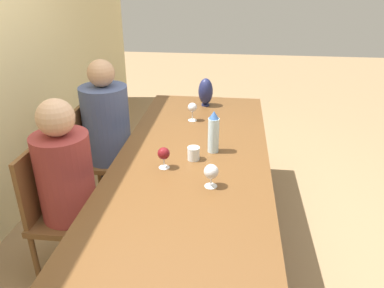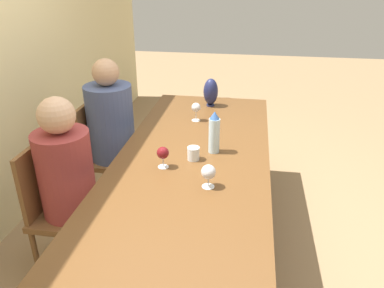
{
  "view_description": "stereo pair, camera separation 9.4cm",
  "coord_description": "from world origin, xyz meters",
  "px_view_note": "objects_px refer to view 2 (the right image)",
  "views": [
    {
      "loc": [
        -2.07,
        -0.25,
        1.88
      ],
      "look_at": [
        0.05,
        0.0,
        0.87
      ],
      "focal_mm": 35.0,
      "sensor_mm": 36.0,
      "label": 1
    },
    {
      "loc": [
        -2.06,
        -0.34,
        1.88
      ],
      "look_at": [
        0.05,
        0.0,
        0.87
      ],
      "focal_mm": 35.0,
      "sensor_mm": 36.0,
      "label": 2
    }
  ],
  "objects_px": {
    "water_bottle": "(214,133)",
    "water_tumbler": "(193,153)",
    "wine_glass_1": "(196,108)",
    "wine_glass_3": "(163,153)",
    "person_far": "(113,132)",
    "person_near": "(69,183)",
    "vase": "(211,92)",
    "wine_glass_2": "(208,172)",
    "chair_near": "(61,205)",
    "chair_far": "(106,152)"
  },
  "relations": [
    {
      "from": "water_bottle",
      "to": "water_tumbler",
      "type": "relative_size",
      "value": 3.35
    },
    {
      "from": "wine_glass_1",
      "to": "wine_glass_3",
      "type": "bearing_deg",
      "value": 174.18
    },
    {
      "from": "wine_glass_1",
      "to": "wine_glass_3",
      "type": "relative_size",
      "value": 1.09
    },
    {
      "from": "water_tumbler",
      "to": "person_far",
      "type": "distance_m",
      "value": 0.95
    },
    {
      "from": "water_bottle",
      "to": "wine_glass_3",
      "type": "bearing_deg",
      "value": 132.65
    },
    {
      "from": "wine_glass_1",
      "to": "person_near",
      "type": "bearing_deg",
      "value": 143.43
    },
    {
      "from": "water_tumbler",
      "to": "wine_glass_3",
      "type": "bearing_deg",
      "value": 127.68
    },
    {
      "from": "water_tumbler",
      "to": "person_near",
      "type": "bearing_deg",
      "value": 106.92
    },
    {
      "from": "vase",
      "to": "wine_glass_1",
      "type": "distance_m",
      "value": 0.38
    },
    {
      "from": "vase",
      "to": "person_far",
      "type": "xyz_separation_m",
      "value": [
        -0.48,
        0.74,
        -0.23
      ]
    },
    {
      "from": "wine_glass_2",
      "to": "person_far",
      "type": "distance_m",
      "value": 1.26
    },
    {
      "from": "water_bottle",
      "to": "water_tumbler",
      "type": "bearing_deg",
      "value": 138.62
    },
    {
      "from": "water_tumbler",
      "to": "chair_near",
      "type": "xyz_separation_m",
      "value": [
        -0.23,
        0.84,
        -0.33
      ]
    },
    {
      "from": "vase",
      "to": "person_near",
      "type": "bearing_deg",
      "value": 149.68
    },
    {
      "from": "water_bottle",
      "to": "person_near",
      "type": "height_order",
      "value": "person_near"
    },
    {
      "from": "water_tumbler",
      "to": "chair_near",
      "type": "distance_m",
      "value": 0.93
    },
    {
      "from": "wine_glass_3",
      "to": "chair_near",
      "type": "distance_m",
      "value": 0.78
    },
    {
      "from": "wine_glass_1",
      "to": "water_tumbler",
      "type": "bearing_deg",
      "value": -172.7
    },
    {
      "from": "vase",
      "to": "wine_glass_1",
      "type": "xyz_separation_m",
      "value": [
        -0.37,
        0.08,
        -0.02
      ]
    },
    {
      "from": "wine_glass_2",
      "to": "wine_glass_3",
      "type": "xyz_separation_m",
      "value": [
        0.18,
        0.3,
        0.0
      ]
    },
    {
      "from": "water_tumbler",
      "to": "wine_glass_1",
      "type": "relative_size",
      "value": 0.58
    },
    {
      "from": "wine_glass_1",
      "to": "chair_far",
      "type": "bearing_deg",
      "value": 98.32
    },
    {
      "from": "water_tumbler",
      "to": "wine_glass_3",
      "type": "distance_m",
      "value": 0.22
    },
    {
      "from": "wine_glass_3",
      "to": "chair_near",
      "type": "xyz_separation_m",
      "value": [
        -0.1,
        0.67,
        -0.38
      ]
    },
    {
      "from": "chair_far",
      "to": "person_near",
      "type": "height_order",
      "value": "person_near"
    },
    {
      "from": "vase",
      "to": "wine_glass_3",
      "type": "height_order",
      "value": "vase"
    },
    {
      "from": "water_bottle",
      "to": "chair_far",
      "type": "relative_size",
      "value": 0.32
    },
    {
      "from": "water_bottle",
      "to": "person_far",
      "type": "bearing_deg",
      "value": 63.75
    },
    {
      "from": "vase",
      "to": "chair_far",
      "type": "bearing_deg",
      "value": 120.19
    },
    {
      "from": "water_tumbler",
      "to": "wine_glass_3",
      "type": "relative_size",
      "value": 0.63
    },
    {
      "from": "wine_glass_2",
      "to": "chair_far",
      "type": "distance_m",
      "value": 1.36
    },
    {
      "from": "vase",
      "to": "chair_far",
      "type": "relative_size",
      "value": 0.28
    },
    {
      "from": "water_tumbler",
      "to": "chair_far",
      "type": "distance_m",
      "value": 1.06
    },
    {
      "from": "wine_glass_1",
      "to": "water_bottle",
      "type": "bearing_deg",
      "value": -159.43
    },
    {
      "from": "chair_far",
      "to": "chair_near",
      "type": "bearing_deg",
      "value": 180.0
    },
    {
      "from": "water_tumbler",
      "to": "chair_near",
      "type": "height_order",
      "value": "chair_near"
    },
    {
      "from": "wine_glass_1",
      "to": "person_far",
      "type": "bearing_deg",
      "value": 99.36
    },
    {
      "from": "water_tumbler",
      "to": "person_far",
      "type": "height_order",
      "value": "person_far"
    },
    {
      "from": "chair_far",
      "to": "person_near",
      "type": "xyz_separation_m",
      "value": [
        -0.79,
        -0.08,
        0.17
      ]
    },
    {
      "from": "vase",
      "to": "wine_glass_3",
      "type": "xyz_separation_m",
      "value": [
        -1.17,
        0.16,
        -0.03
      ]
    },
    {
      "from": "water_bottle",
      "to": "person_far",
      "type": "xyz_separation_m",
      "value": [
        0.43,
        0.87,
        -0.24
      ]
    },
    {
      "from": "vase",
      "to": "person_near",
      "type": "height_order",
      "value": "person_near"
    },
    {
      "from": "water_tumbler",
      "to": "wine_glass_2",
      "type": "xyz_separation_m",
      "value": [
        -0.31,
        -0.13,
        0.05
      ]
    },
    {
      "from": "wine_glass_3",
      "to": "chair_far",
      "type": "bearing_deg",
      "value": 44.16
    },
    {
      "from": "wine_glass_2",
      "to": "person_near",
      "type": "xyz_separation_m",
      "value": [
        0.08,
        0.88,
        -0.21
      ]
    },
    {
      "from": "water_bottle",
      "to": "wine_glass_1",
      "type": "distance_m",
      "value": 0.57
    },
    {
      "from": "wine_glass_2",
      "to": "chair_near",
      "type": "xyz_separation_m",
      "value": [
        0.08,
        0.97,
        -0.38
      ]
    },
    {
      "from": "person_near",
      "to": "person_far",
      "type": "bearing_deg",
      "value": -0.05
    },
    {
      "from": "water_bottle",
      "to": "wine_glass_2",
      "type": "distance_m",
      "value": 0.45
    },
    {
      "from": "water_tumbler",
      "to": "chair_near",
      "type": "relative_size",
      "value": 0.1
    }
  ]
}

